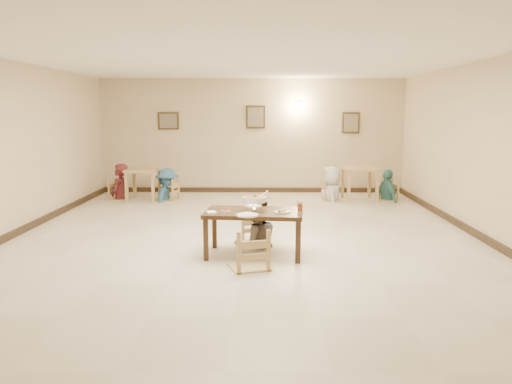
{
  "coord_description": "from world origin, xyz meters",
  "views": [
    {
      "loc": [
        0.32,
        -8.26,
        2.12
      ],
      "look_at": [
        0.19,
        -0.4,
        0.86
      ],
      "focal_mm": 35.0,
      "sensor_mm": 36.0,
      "label": 1
    }
  ],
  "objects_px": {
    "curry_warmer": "(254,200)",
    "bg_chair_ll": "(120,181)",
    "bg_diner_b": "(167,168)",
    "bg_diner_d": "(388,169)",
    "chair_far": "(256,217)",
    "bg_diner_a": "(119,164)",
    "drink_glass": "(300,206)",
    "bg_table_left": "(143,175)",
    "bg_table_right": "(360,173)",
    "bg_chair_rr": "(388,182)",
    "main_diner": "(257,199)",
    "bg_chair_lr": "(167,180)",
    "bg_chair_rl": "(332,182)",
    "main_table": "(254,216)",
    "chair_near": "(249,230)",
    "bg_diner_c": "(332,166)"
  },
  "relations": [
    {
      "from": "main_diner",
      "to": "bg_diner_a",
      "type": "height_order",
      "value": "bg_diner_a"
    },
    {
      "from": "main_table",
      "to": "bg_table_right",
      "type": "height_order",
      "value": "bg_table_right"
    },
    {
      "from": "main_diner",
      "to": "chair_far",
      "type": "bearing_deg",
      "value": -104.95
    },
    {
      "from": "main_table",
      "to": "main_diner",
      "type": "xyz_separation_m",
      "value": [
        0.03,
        0.55,
        0.16
      ]
    },
    {
      "from": "main_table",
      "to": "bg_chair_ll",
      "type": "bearing_deg",
      "value": 130.06
    },
    {
      "from": "curry_warmer",
      "to": "bg_diner_a",
      "type": "distance_m",
      "value": 5.89
    },
    {
      "from": "curry_warmer",
      "to": "bg_chair_rl",
      "type": "distance_m",
      "value": 5.18
    },
    {
      "from": "bg_diner_a",
      "to": "bg_diner_b",
      "type": "bearing_deg",
      "value": 94.81
    },
    {
      "from": "drink_glass",
      "to": "bg_chair_rl",
      "type": "relative_size",
      "value": 0.17
    },
    {
      "from": "drink_glass",
      "to": "bg_chair_rr",
      "type": "distance_m",
      "value": 5.41
    },
    {
      "from": "main_table",
      "to": "bg_chair_rl",
      "type": "relative_size",
      "value": 1.73
    },
    {
      "from": "main_table",
      "to": "bg_diner_b",
      "type": "xyz_separation_m",
      "value": [
        -2.21,
        4.71,
        0.19
      ]
    },
    {
      "from": "bg_table_left",
      "to": "bg_chair_lr",
      "type": "relative_size",
      "value": 0.78
    },
    {
      "from": "curry_warmer",
      "to": "bg_chair_rl",
      "type": "height_order",
      "value": "curry_warmer"
    },
    {
      "from": "chair_far",
      "to": "bg_diner_a",
      "type": "xyz_separation_m",
      "value": [
        -3.41,
        4.1,
        0.46
      ]
    },
    {
      "from": "main_table",
      "to": "bg_diner_d",
      "type": "height_order",
      "value": "bg_diner_d"
    },
    {
      "from": "bg_chair_lr",
      "to": "bg_diner_d",
      "type": "height_order",
      "value": "bg_diner_d"
    },
    {
      "from": "bg_table_left",
      "to": "bg_diner_a",
      "type": "xyz_separation_m",
      "value": [
        -0.59,
        0.02,
        0.26
      ]
    },
    {
      "from": "main_diner",
      "to": "chair_near",
      "type": "bearing_deg",
      "value": 67.27
    },
    {
      "from": "curry_warmer",
      "to": "bg_table_left",
      "type": "bearing_deg",
      "value": 120.28
    },
    {
      "from": "bg_chair_rl",
      "to": "bg_diner_d",
      "type": "bearing_deg",
      "value": -94.57
    },
    {
      "from": "bg_chair_ll",
      "to": "bg_diner_b",
      "type": "height_order",
      "value": "bg_diner_b"
    },
    {
      "from": "bg_diner_b",
      "to": "bg_table_left",
      "type": "bearing_deg",
      "value": 90.94
    },
    {
      "from": "bg_chair_ll",
      "to": "bg_diner_d",
      "type": "height_order",
      "value": "bg_diner_d"
    },
    {
      "from": "chair_far",
      "to": "curry_warmer",
      "type": "xyz_separation_m",
      "value": [
        -0.02,
        -0.72,
        0.42
      ]
    },
    {
      "from": "bg_diner_b",
      "to": "bg_diner_d",
      "type": "distance_m",
      "value": 5.37
    },
    {
      "from": "bg_chair_rr",
      "to": "drink_glass",
      "type": "bearing_deg",
      "value": -36.51
    },
    {
      "from": "drink_glass",
      "to": "bg_diner_d",
      "type": "xyz_separation_m",
      "value": [
        2.48,
        4.8,
        0.01
      ]
    },
    {
      "from": "bg_diner_b",
      "to": "main_table",
      "type": "bearing_deg",
      "value": -148.83
    },
    {
      "from": "bg_diner_c",
      "to": "bg_diner_d",
      "type": "height_order",
      "value": "bg_diner_c"
    },
    {
      "from": "chair_far",
      "to": "main_table",
      "type": "bearing_deg",
      "value": -112.99
    },
    {
      "from": "curry_warmer",
      "to": "bg_chair_ll",
      "type": "relative_size",
      "value": 0.4
    },
    {
      "from": "bg_table_right",
      "to": "bg_chair_lr",
      "type": "height_order",
      "value": "bg_chair_lr"
    },
    {
      "from": "bg_chair_rr",
      "to": "bg_diner_a",
      "type": "xyz_separation_m",
      "value": [
        -6.55,
        -0.02,
        0.43
      ]
    },
    {
      "from": "main_table",
      "to": "bg_diner_c",
      "type": "relative_size",
      "value": 0.91
    },
    {
      "from": "bg_chair_ll",
      "to": "bg_chair_rl",
      "type": "bearing_deg",
      "value": -82.06
    },
    {
      "from": "bg_table_right",
      "to": "bg_diner_d",
      "type": "xyz_separation_m",
      "value": [
        0.68,
        -0.01,
        0.1
      ]
    },
    {
      "from": "drink_glass",
      "to": "bg_diner_a",
      "type": "bearing_deg",
      "value": 130.44
    },
    {
      "from": "bg_table_right",
      "to": "bg_diner_c",
      "type": "relative_size",
      "value": 0.52
    },
    {
      "from": "bg_chair_lr",
      "to": "bg_diner_a",
      "type": "xyz_separation_m",
      "value": [
        -1.18,
        0.08,
        0.38
      ]
    },
    {
      "from": "curry_warmer",
      "to": "bg_table_right",
      "type": "height_order",
      "value": "curry_warmer"
    },
    {
      "from": "drink_glass",
      "to": "bg_diner_b",
      "type": "relative_size",
      "value": 0.1
    },
    {
      "from": "bg_chair_rr",
      "to": "bg_table_left",
      "type": "bearing_deg",
      "value": -98.71
    },
    {
      "from": "chair_far",
      "to": "bg_diner_a",
      "type": "height_order",
      "value": "bg_diner_a"
    },
    {
      "from": "main_diner",
      "to": "drink_glass",
      "type": "distance_m",
      "value": 0.85
    },
    {
      "from": "bg_diner_a",
      "to": "bg_diner_d",
      "type": "bearing_deg",
      "value": 98.68
    },
    {
      "from": "bg_chair_ll",
      "to": "bg_diner_a",
      "type": "bearing_deg",
      "value": -82.33
    },
    {
      "from": "chair_far",
      "to": "bg_diner_c",
      "type": "height_order",
      "value": "bg_diner_c"
    },
    {
      "from": "bg_table_right",
      "to": "bg_chair_rr",
      "type": "bearing_deg",
      "value": -1.05
    },
    {
      "from": "drink_glass",
      "to": "bg_chair_ll",
      "type": "xyz_separation_m",
      "value": [
        -4.07,
        4.77,
        -0.28
      ]
    }
  ]
}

